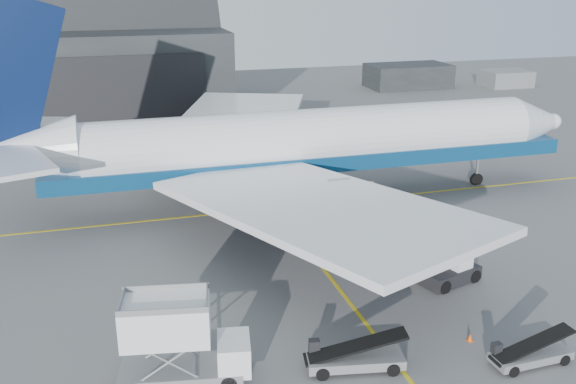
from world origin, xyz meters
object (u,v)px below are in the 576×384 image
object	(u,v)px
airliner	(291,144)
belt_loader_b	(530,354)
catering_truck	(179,341)
pushback_tug	(450,271)
belt_loader_a	(354,358)

from	to	relation	value
airliner	belt_loader_b	xyz separation A→B (m)	(5.05, -27.08, -4.81)
catering_truck	pushback_tug	distance (m)	19.50
airliner	catering_truck	xyz separation A→B (m)	(-12.71, -23.48, -3.10)
catering_truck	airliner	bearing A→B (deg)	71.55
airliner	belt_loader_b	bearing A→B (deg)	-79.45
airliner	belt_loader_b	world-z (taller)	airliner
airliner	catering_truck	distance (m)	26.88
catering_truck	pushback_tug	size ratio (longest dim) A/B	1.52
belt_loader_a	belt_loader_b	size ratio (longest dim) A/B	1.17
catering_truck	belt_loader_a	xyz separation A→B (m)	(8.73, -1.46, -1.63)
pushback_tug	belt_loader_a	size ratio (longest dim) A/B	0.82
airliner	catering_truck	bearing A→B (deg)	-118.43
pushback_tug	airliner	bearing A→B (deg)	91.10
airliner	pushback_tug	world-z (taller)	airliner
airliner	catering_truck	size ratio (longest dim) A/B	8.02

